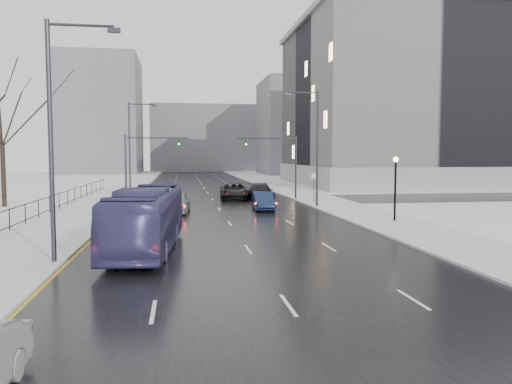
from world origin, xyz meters
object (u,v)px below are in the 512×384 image
streetlight_l_far (132,145)px  lamppost_r_mid (395,179)px  mast_signal_left (137,160)px  sedan_right_near (263,201)px  no_uturn_sign (314,179)px  sedan_center_near (177,203)px  tree_park_e (5,208)px  sedan_right_far (261,192)px  bus (146,219)px  sedan_right_cross (234,191)px  streetlight_l_near (56,129)px  mast_signal_right (285,159)px  streetlight_r_mid (315,142)px

streetlight_l_far → lamppost_r_mid: (19.17, -22.00, -2.67)m
lamppost_r_mid → mast_signal_left: (-18.33, 18.00, 1.16)m
streetlight_l_far → sedan_right_near: 18.39m
no_uturn_sign → mast_signal_left: bearing=166.4°
sedan_center_near → sedan_right_near: (7.00, 0.89, -0.07)m
tree_park_e → sedan_right_far: (22.92, 3.34, 0.85)m
bus → sedan_right_cross: bus is taller
streetlight_l_near → lamppost_r_mid: bearing=27.6°
mast_signal_left → sedan_right_cross: size_ratio=1.10×
mast_signal_left → sedan_right_far: (12.04, -0.66, -3.26)m
tree_park_e → streetlight_l_near: streetlight_l_near is taller
tree_park_e → mast_signal_right: bearing=8.9°
tree_park_e → streetlight_r_mid: streetlight_r_mid is taller
tree_park_e → sedan_center_near: (14.70, -6.25, 0.85)m
bus → lamppost_r_mid: bearing=29.8°
lamppost_r_mid → bus: (-15.80, -7.40, -1.41)m
streetlight_l_far → sedan_center_near: bearing=-71.9°
streetlight_l_near → bus: 5.90m
sedan_right_near → sedan_right_cross: (-1.31, 10.15, 0.08)m
tree_park_e → bus: (13.40, -21.40, 1.53)m
bus → streetlight_r_mid: bearing=58.0°
streetlight_r_mid → sedan_right_near: 6.86m
tree_park_e → no_uturn_sign: 27.50m
mast_signal_left → sedan_right_near: bearing=-40.9°
streetlight_r_mid → bus: streetlight_r_mid is taller
mast_signal_right → no_uturn_sign: bearing=-64.9°
streetlight_r_mid → sedan_right_far: streetlight_r_mid is taller
streetlight_l_far → bus: (3.37, -29.40, -4.08)m
lamppost_r_mid → no_uturn_sign: size_ratio=1.59×
streetlight_l_far → bus: streetlight_l_far is taller
mast_signal_right → bus: size_ratio=0.61×
streetlight_r_mid → sedan_center_near: bearing=-169.1°
streetlight_l_far → no_uturn_sign: size_ratio=3.70×
streetlight_r_mid → tree_park_e: bearing=171.4°
streetlight_l_near → mast_signal_left: size_ratio=1.54×
sedan_right_near → sedan_right_cross: size_ratio=0.76×
lamppost_r_mid → sedan_right_far: size_ratio=0.77×
no_uturn_sign → sedan_center_near: (-12.70, -6.25, -1.45)m
lamppost_r_mid → sedan_right_near: size_ratio=0.96×
lamppost_r_mid → bus: lamppost_r_mid is taller
sedan_center_near → bus: bearing=-89.7°
no_uturn_sign → sedan_right_near: 7.97m
streetlight_r_mid → mast_signal_left: size_ratio=1.54×
mast_signal_left → sedan_center_near: mast_signal_left is taller
lamppost_r_mid → sedan_right_near: bearing=131.0°
lamppost_r_mid → bus: size_ratio=0.40×
streetlight_l_near → sedan_right_near: 22.51m
no_uturn_sign → sedan_right_near: no_uturn_sign is taller
streetlight_r_mid → sedan_right_near: size_ratio=2.24×
streetlight_l_far → bus: size_ratio=0.93×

